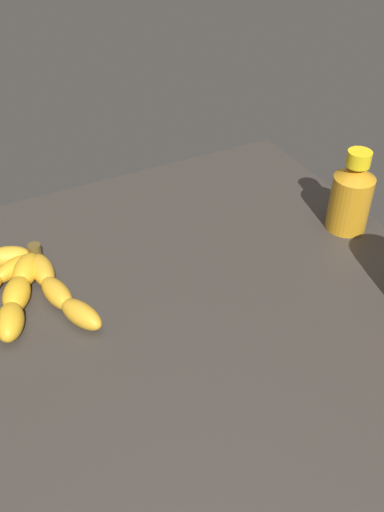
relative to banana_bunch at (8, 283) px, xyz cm
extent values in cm
cube|color=#38332D|center=(20.89, -14.40, -3.32)|extent=(79.64, 76.52, 3.28)
ellipsoid|color=gold|center=(1.12, 6.12, 0.03)|extent=(7.84, 5.00, 3.43)
ellipsoid|color=gold|center=(1.49, 3.26, -0.23)|extent=(7.62, 5.64, 2.89)
ellipsoid|color=gold|center=(3.16, 1.53, 0.17)|extent=(6.76, 7.74, 3.70)
ellipsoid|color=gold|center=(0.52, -3.24, 0.17)|extent=(6.30, 7.75, 3.70)
ellipsoid|color=gold|center=(-1.58, -8.26, 0.17)|extent=(5.77, 7.66, 3.70)
ellipsoid|color=gold|center=(5.27, 0.62, -0.07)|extent=(3.44, 7.58, 3.21)
ellipsoid|color=gold|center=(5.72, -5.32, -0.07)|extent=(4.53, 7.95, 3.21)
ellipsoid|color=gold|center=(7.44, -11.02, -0.07)|extent=(5.87, 8.14, 3.21)
cylinder|color=brown|center=(5.40, 5.11, 0.12)|extent=(2.00, 2.00, 3.00)
cylinder|color=orange|center=(54.60, -9.61, 3.13)|extent=(6.75, 6.75, 9.62)
cone|color=orange|center=(54.60, -9.61, 9.05)|extent=(6.75, 6.75, 2.22)
cylinder|color=yellow|center=(54.60, -9.61, 11.38)|extent=(3.84, 3.84, 2.44)
camera|label=1|loc=(-4.07, -66.40, 53.54)|focal=39.03mm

